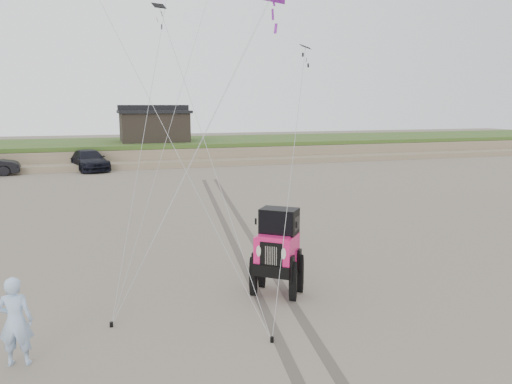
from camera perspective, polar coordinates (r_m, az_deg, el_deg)
ground at (r=12.00m, az=-0.57°, el=-15.01°), size 160.00×160.00×0.00m
dune_ridge at (r=48.19m, az=-13.93°, el=4.57°), size 160.00×14.25×1.73m
cabin at (r=47.72m, az=-11.59°, el=7.52°), size 6.40×5.40×3.35m
truck_c at (r=41.34m, az=-18.53°, el=3.46°), size 3.49×5.81×1.58m
jeep at (r=13.50m, az=2.41°, el=-7.88°), size 4.80×5.29×1.87m
man at (r=11.07m, az=-25.80°, el=-13.16°), size 0.72×0.54×1.81m
stake_main at (r=12.37m, az=-16.20°, el=-14.33°), size 0.08×0.08×0.12m
stake_aux at (r=11.24m, az=1.83°, el=-16.51°), size 0.08×0.08×0.12m
tire_tracks at (r=19.78m, az=-1.90°, el=-4.90°), size 5.22×29.74×0.01m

